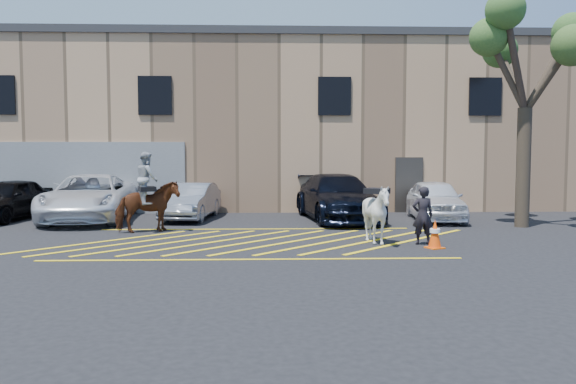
{
  "coord_description": "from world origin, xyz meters",
  "views": [
    {
      "loc": [
        0.4,
        -15.18,
        2.38
      ],
      "look_at": [
        0.94,
        0.2,
        1.3
      ],
      "focal_mm": 35.0,
      "sensor_mm": 36.0,
      "label": 1
    }
  ],
  "objects_px": {
    "car_black_suv": "(6,199)",
    "mounted_bay": "(147,200)",
    "car_blue_suv": "(337,197)",
    "traffic_cone": "(435,234)",
    "handler": "(423,215)",
    "car_white_pickup": "(90,198)",
    "car_white_suv": "(435,200)",
    "tree": "(526,47)",
    "car_silver_sedan": "(191,201)",
    "saddled_white": "(377,214)"
  },
  "relations": [
    {
      "from": "mounted_bay",
      "to": "traffic_cone",
      "type": "bearing_deg",
      "value": -21.58
    },
    {
      "from": "car_black_suv",
      "to": "mounted_bay",
      "type": "xyz_separation_m",
      "value": [
        5.66,
        -3.32,
        0.23
      ]
    },
    {
      "from": "car_blue_suv",
      "to": "car_white_suv",
      "type": "relative_size",
      "value": 1.32
    },
    {
      "from": "mounted_bay",
      "to": "car_black_suv",
      "type": "bearing_deg",
      "value": 149.63
    },
    {
      "from": "car_white_pickup",
      "to": "car_white_suv",
      "type": "height_order",
      "value": "car_white_pickup"
    },
    {
      "from": "car_white_pickup",
      "to": "car_blue_suv",
      "type": "distance_m",
      "value": 8.71
    },
    {
      "from": "handler",
      "to": "tree",
      "type": "xyz_separation_m",
      "value": [
        4.14,
        3.33,
        4.94
      ]
    },
    {
      "from": "tree",
      "to": "car_white_pickup",
      "type": "bearing_deg",
      "value": 171.36
    },
    {
      "from": "car_blue_suv",
      "to": "mounted_bay",
      "type": "bearing_deg",
      "value": -161.42
    },
    {
      "from": "car_blue_suv",
      "to": "car_black_suv",
      "type": "bearing_deg",
      "value": 170.76
    },
    {
      "from": "tree",
      "to": "car_blue_suv",
      "type": "bearing_deg",
      "value": 159.59
    },
    {
      "from": "mounted_bay",
      "to": "traffic_cone",
      "type": "distance_m",
      "value": 8.36
    },
    {
      "from": "mounted_bay",
      "to": "car_white_suv",
      "type": "bearing_deg",
      "value": 16.45
    },
    {
      "from": "car_black_suv",
      "to": "tree",
      "type": "xyz_separation_m",
      "value": [
        17.4,
        -2.45,
        4.95
      ]
    },
    {
      "from": "mounted_bay",
      "to": "car_blue_suv",
      "type": "bearing_deg",
      "value": 26.17
    },
    {
      "from": "car_white_suv",
      "to": "mounted_bay",
      "type": "relative_size",
      "value": 1.74
    },
    {
      "from": "handler",
      "to": "traffic_cone",
      "type": "relative_size",
      "value": 2.07
    },
    {
      "from": "car_white_suv",
      "to": "mounted_bay",
      "type": "distance_m",
      "value": 9.92
    },
    {
      "from": "car_white_pickup",
      "to": "car_blue_suv",
      "type": "xyz_separation_m",
      "value": [
        8.71,
        -0.07,
        -0.0
      ]
    },
    {
      "from": "car_white_pickup",
      "to": "handler",
      "type": "distance_m",
      "value": 11.65
    },
    {
      "from": "car_white_suv",
      "to": "car_white_pickup",
      "type": "bearing_deg",
      "value": -174.26
    },
    {
      "from": "car_blue_suv",
      "to": "traffic_cone",
      "type": "height_order",
      "value": "car_blue_suv"
    },
    {
      "from": "car_black_suv",
      "to": "handler",
      "type": "xyz_separation_m",
      "value": [
        13.27,
        -5.78,
        0.02
      ]
    },
    {
      "from": "car_silver_sedan",
      "to": "tree",
      "type": "height_order",
      "value": "tree"
    },
    {
      "from": "car_white_pickup",
      "to": "tree",
      "type": "xyz_separation_m",
      "value": [
        14.39,
        -2.19,
        4.88
      ]
    },
    {
      "from": "mounted_bay",
      "to": "traffic_cone",
      "type": "xyz_separation_m",
      "value": [
        7.76,
        -3.07,
        -0.61
      ]
    },
    {
      "from": "saddled_white",
      "to": "tree",
      "type": "height_order",
      "value": "tree"
    },
    {
      "from": "car_silver_sedan",
      "to": "saddled_white",
      "type": "distance_m",
      "value": 7.97
    },
    {
      "from": "car_silver_sedan",
      "to": "handler",
      "type": "xyz_separation_m",
      "value": [
        6.76,
        -5.83,
        0.11
      ]
    },
    {
      "from": "saddled_white",
      "to": "traffic_cone",
      "type": "bearing_deg",
      "value": -29.6
    },
    {
      "from": "car_silver_sedan",
      "to": "tree",
      "type": "bearing_deg",
      "value": -6.24
    },
    {
      "from": "handler",
      "to": "car_white_pickup",
      "type": "bearing_deg",
      "value": -28.16
    },
    {
      "from": "car_white_suv",
      "to": "car_blue_suv",
      "type": "bearing_deg",
      "value": -175.96
    },
    {
      "from": "car_white_suv",
      "to": "saddled_white",
      "type": "relative_size",
      "value": 2.23
    },
    {
      "from": "car_white_suv",
      "to": "traffic_cone",
      "type": "height_order",
      "value": "car_white_suv"
    },
    {
      "from": "saddled_white",
      "to": "traffic_cone",
      "type": "distance_m",
      "value": 1.58
    },
    {
      "from": "traffic_cone",
      "to": "tree",
      "type": "distance_m",
      "value": 7.73
    },
    {
      "from": "traffic_cone",
      "to": "car_silver_sedan",
      "type": "bearing_deg",
      "value": 137.05
    },
    {
      "from": "traffic_cone",
      "to": "tree",
      "type": "relative_size",
      "value": 0.1
    },
    {
      "from": "saddled_white",
      "to": "tree",
      "type": "relative_size",
      "value": 0.26
    },
    {
      "from": "car_black_suv",
      "to": "handler",
      "type": "relative_size",
      "value": 2.88
    },
    {
      "from": "car_silver_sedan",
      "to": "handler",
      "type": "bearing_deg",
      "value": -34.1
    },
    {
      "from": "car_white_pickup",
      "to": "tree",
      "type": "relative_size",
      "value": 0.8
    },
    {
      "from": "handler",
      "to": "car_blue_suv",
      "type": "bearing_deg",
      "value": -74.01
    },
    {
      "from": "car_white_suv",
      "to": "handler",
      "type": "distance_m",
      "value": 5.61
    },
    {
      "from": "traffic_cone",
      "to": "tree",
      "type": "bearing_deg",
      "value": 44.59
    },
    {
      "from": "car_white_suv",
      "to": "traffic_cone",
      "type": "distance_m",
      "value": 6.14
    },
    {
      "from": "car_black_suv",
      "to": "tree",
      "type": "distance_m",
      "value": 18.26
    },
    {
      "from": "car_white_pickup",
      "to": "car_white_suv",
      "type": "distance_m",
      "value": 12.16
    },
    {
      "from": "car_white_pickup",
      "to": "car_blue_suv",
      "type": "bearing_deg",
      "value": -6.16
    }
  ]
}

